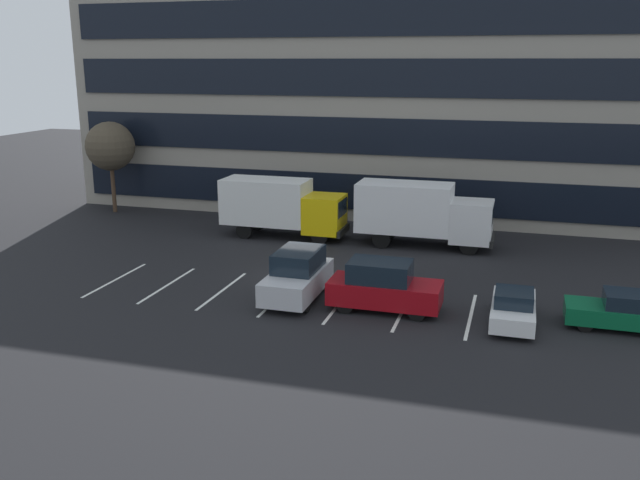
{
  "coord_description": "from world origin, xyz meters",
  "views": [
    {
      "loc": [
        9.97,
        -29.82,
        10.25
      ],
      "look_at": [
        0.42,
        2.31,
        1.4
      ],
      "focal_mm": 38.37,
      "sensor_mm": 36.0,
      "label": 1
    }
  ],
  "objects_px": {
    "sedan_white": "(513,308)",
    "suv_silver": "(298,275)",
    "box_truck_yellow": "(281,205)",
    "suv_maroon": "(383,287)",
    "sedan_forest": "(622,312)",
    "bare_tree": "(110,146)",
    "box_truck_white": "(421,212)"
  },
  "relations": [
    {
      "from": "box_truck_yellow",
      "to": "box_truck_white",
      "type": "bearing_deg",
      "value": 1.78
    },
    {
      "from": "box_truck_white",
      "to": "suv_maroon",
      "type": "bearing_deg",
      "value": -89.95
    },
    {
      "from": "box_truck_yellow",
      "to": "suv_maroon",
      "type": "relative_size",
      "value": 1.58
    },
    {
      "from": "box_truck_white",
      "to": "suv_silver",
      "type": "height_order",
      "value": "box_truck_white"
    },
    {
      "from": "bare_tree",
      "to": "box_truck_white",
      "type": "bearing_deg",
      "value": -7.82
    },
    {
      "from": "box_truck_white",
      "to": "sedan_forest",
      "type": "bearing_deg",
      "value": -46.97
    },
    {
      "from": "box_truck_white",
      "to": "sedan_white",
      "type": "height_order",
      "value": "box_truck_white"
    },
    {
      "from": "suv_maroon",
      "to": "bare_tree",
      "type": "bearing_deg",
      "value": 147.88
    },
    {
      "from": "box_truck_yellow",
      "to": "suv_maroon",
      "type": "xyz_separation_m",
      "value": [
        8.3,
        -10.42,
        -0.91
      ]
    },
    {
      "from": "suv_maroon",
      "to": "sedan_forest",
      "type": "bearing_deg",
      "value": 3.65
    },
    {
      "from": "box_truck_white",
      "to": "box_truck_yellow",
      "type": "distance_m",
      "value": 8.29
    },
    {
      "from": "box_truck_yellow",
      "to": "bare_tree",
      "type": "bearing_deg",
      "value": 166.45
    },
    {
      "from": "box_truck_yellow",
      "to": "sedan_white",
      "type": "bearing_deg",
      "value": -37.76
    },
    {
      "from": "box_truck_yellow",
      "to": "suv_silver",
      "type": "height_order",
      "value": "box_truck_yellow"
    },
    {
      "from": "box_truck_white",
      "to": "sedan_white",
      "type": "bearing_deg",
      "value": -63.81
    },
    {
      "from": "box_truck_white",
      "to": "box_truck_yellow",
      "type": "height_order",
      "value": "box_truck_white"
    },
    {
      "from": "box_truck_yellow",
      "to": "sedan_forest",
      "type": "xyz_separation_m",
      "value": [
        17.7,
        -9.82,
        -1.23
      ]
    },
    {
      "from": "sedan_white",
      "to": "bare_tree",
      "type": "relative_size",
      "value": 0.65
    },
    {
      "from": "box_truck_white",
      "to": "bare_tree",
      "type": "xyz_separation_m",
      "value": [
        -21.76,
        2.99,
        2.55
      ]
    },
    {
      "from": "suv_silver",
      "to": "box_truck_yellow",
      "type": "bearing_deg",
      "value": 113.48
    },
    {
      "from": "box_truck_yellow",
      "to": "suv_maroon",
      "type": "distance_m",
      "value": 13.35
    },
    {
      "from": "suv_silver",
      "to": "bare_tree",
      "type": "bearing_deg",
      "value": 143.3
    },
    {
      "from": "sedan_forest",
      "to": "box_truck_yellow",
      "type": "bearing_deg",
      "value": 150.97
    },
    {
      "from": "sedan_white",
      "to": "sedan_forest",
      "type": "xyz_separation_m",
      "value": [
        4.1,
        0.71,
        0.02
      ]
    },
    {
      "from": "suv_maroon",
      "to": "sedan_white",
      "type": "height_order",
      "value": "suv_maroon"
    },
    {
      "from": "sedan_white",
      "to": "suv_silver",
      "type": "bearing_deg",
      "value": 177.01
    },
    {
      "from": "sedan_white",
      "to": "suv_silver",
      "type": "height_order",
      "value": "suv_silver"
    },
    {
      "from": "suv_maroon",
      "to": "suv_silver",
      "type": "xyz_separation_m",
      "value": [
        -3.93,
        0.37,
        0.02
      ]
    },
    {
      "from": "sedan_forest",
      "to": "suv_silver",
      "type": "height_order",
      "value": "suv_silver"
    },
    {
      "from": "sedan_white",
      "to": "suv_silver",
      "type": "xyz_separation_m",
      "value": [
        -9.23,
        0.48,
        0.37
      ]
    },
    {
      "from": "box_truck_white",
      "to": "suv_maroon",
      "type": "distance_m",
      "value": 10.72
    },
    {
      "from": "bare_tree",
      "to": "suv_maroon",
      "type": "bearing_deg",
      "value": -32.12
    }
  ]
}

